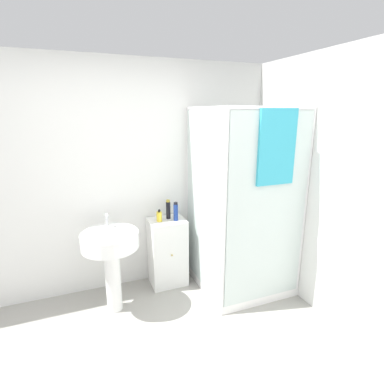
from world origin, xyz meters
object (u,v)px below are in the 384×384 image
(shampoo_bottle_blue, at_px, (176,212))
(sink, at_px, (111,251))
(shampoo_bottle_tall_black, at_px, (168,209))
(soap_dispenser, at_px, (159,216))

(shampoo_bottle_blue, bearing_deg, sink, -163.40)
(shampoo_bottle_tall_black, bearing_deg, soap_dispenser, -157.84)
(sink, relative_size, shampoo_bottle_tall_black, 4.42)
(shampoo_bottle_blue, bearing_deg, shampoo_bottle_tall_black, 122.68)
(sink, relative_size, shampoo_bottle_blue, 4.60)
(shampoo_bottle_tall_black, height_order, shampoo_bottle_blue, shampoo_bottle_tall_black)
(soap_dispenser, height_order, shampoo_bottle_blue, shampoo_bottle_blue)
(sink, xyz_separation_m, shampoo_bottle_tall_black, (0.68, 0.31, 0.24))
(sink, height_order, soap_dispenser, sink)
(soap_dispenser, xyz_separation_m, shampoo_bottle_blue, (0.18, -0.04, 0.05))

